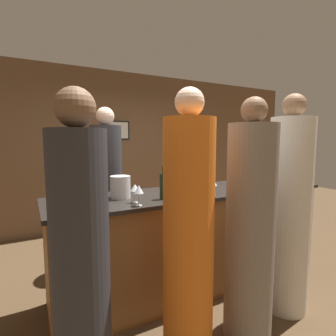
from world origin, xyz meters
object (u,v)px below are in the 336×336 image
object	(u,v)px
guest_1	(81,259)
wine_bottle_1	(171,180)
ice_bucket	(120,187)
bartender	(107,193)
wine_bottle_2	(89,185)
wine_bottle_0	(164,186)
guest_3	(250,230)
guest_2	(289,212)
guest_0	(188,234)

from	to	relation	value
guest_1	wine_bottle_1	distance (m)	1.43
ice_bucket	wine_bottle_1	bearing A→B (deg)	8.91
guest_1	bartender	bearing A→B (deg)	69.88
bartender	wine_bottle_2	world-z (taller)	bartender
wine_bottle_0	wine_bottle_1	distance (m)	0.41
guest_1	ice_bucket	xyz separation A→B (m)	(0.50, 0.79, 0.26)
guest_3	wine_bottle_1	xyz separation A→B (m)	(-0.17, 0.99, 0.28)
ice_bucket	guest_2	bearing A→B (deg)	-31.38
bartender	guest_3	distance (m)	1.87
bartender	wine_bottle_1	size ratio (longest dim) A/B	6.56
guest_2	ice_bucket	distance (m)	1.56
bartender	guest_1	bearing A→B (deg)	69.88
guest_0	wine_bottle_0	size ratio (longest dim) A/B	6.41
guest_2	wine_bottle_2	xyz separation A→B (m)	(-1.56, 1.01, 0.23)
bartender	guest_1	distance (m)	1.76
wine_bottle_0	wine_bottle_2	world-z (taller)	wine_bottle_0
guest_1	wine_bottle_2	distance (m)	1.06
guest_1	ice_bucket	bearing A→B (deg)	57.44
bartender	wine_bottle_0	size ratio (longest dim) A/B	6.53
wine_bottle_0	ice_bucket	distance (m)	0.41
guest_1	ice_bucket	size ratio (longest dim) A/B	8.96
wine_bottle_1	wine_bottle_2	xyz separation A→B (m)	(-0.83, 0.11, -0.01)
guest_0	wine_bottle_2	bearing A→B (deg)	116.03
guest_3	bartender	bearing A→B (deg)	110.33
guest_3	wine_bottle_2	world-z (taller)	guest_3
wine_bottle_1	wine_bottle_2	distance (m)	0.84
guest_3	wine_bottle_2	size ratio (longest dim) A/B	6.33
guest_2	guest_3	bearing A→B (deg)	-171.18
wine_bottle_0	wine_bottle_1	world-z (taller)	wine_bottle_0
bartender	ice_bucket	distance (m)	0.90
bartender	ice_bucket	size ratio (longest dim) A/B	9.45
guest_2	wine_bottle_1	size ratio (longest dim) A/B	6.58
guest_0	ice_bucket	size ratio (longest dim) A/B	9.27
bartender	wine_bottle_2	xyz separation A→B (m)	(-0.34, -0.66, 0.23)
bartender	wine_bottle_2	size ratio (longest dim) A/B	6.58
guest_1	wine_bottle_2	world-z (taller)	guest_1
bartender	guest_0	xyz separation A→B (m)	(0.14, -1.66, -0.02)
guest_0	guest_3	size ratio (longest dim) A/B	1.02
wine_bottle_2	guest_0	bearing A→B (deg)	-63.97
guest_1	wine_bottle_0	world-z (taller)	guest_1
guest_2	guest_0	bearing A→B (deg)	179.55
guest_2	bartender	bearing A→B (deg)	126.18
guest_3	wine_bottle_2	xyz separation A→B (m)	(-0.99, 1.10, 0.27)
guest_0	wine_bottle_1	bearing A→B (deg)	69.00
guest_1	wine_bottle_1	world-z (taller)	guest_1
guest_3	wine_bottle_0	distance (m)	0.83
bartender	guest_2	bearing A→B (deg)	126.18
bartender	guest_0	bearing A→B (deg)	94.95
bartender	wine_bottle_2	distance (m)	0.78
guest_1	wine_bottle_1	xyz separation A→B (m)	(1.09, 0.88, 0.28)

